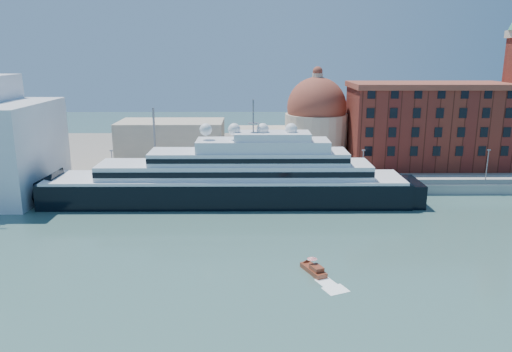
{
  "coord_description": "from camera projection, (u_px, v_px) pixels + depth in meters",
  "views": [
    {
      "loc": [
        3.37,
        -85.45,
        33.37
      ],
      "look_at": [
        4.24,
        18.0,
        7.56
      ],
      "focal_mm": 35.0,
      "sensor_mm": 36.0,
      "label": 1
    }
  ],
  "objects": [
    {
      "name": "warehouse",
      "position": [
        427.0,
        124.0,
        138.5
      ],
      "size": [
        43.0,
        19.0,
        23.25
      ],
      "color": "maroon",
      "rests_on": "land"
    },
    {
      "name": "church",
      "position": [
        262.0,
        132.0,
        144.37
      ],
      "size": [
        66.0,
        18.0,
        25.5
      ],
      "color": "beige",
      "rests_on": "land"
    },
    {
      "name": "land",
      "position": [
        242.0,
        153.0,
        163.48
      ],
      "size": [
        260.0,
        72.0,
        2.0
      ],
      "primitive_type": "cube",
      "color": "slate",
      "rests_on": "ground"
    },
    {
      "name": "ground",
      "position": [
        234.0,
        240.0,
        90.96
      ],
      "size": [
        400.0,
        400.0,
        0.0
      ],
      "primitive_type": "plane",
      "color": "#345A52",
      "rests_on": "ground"
    },
    {
      "name": "quay_fence",
      "position": [
        238.0,
        183.0,
        118.83
      ],
      "size": [
        180.0,
        0.1,
        1.2
      ],
      "primitive_type": "cube",
      "color": "slate",
      "rests_on": "quay"
    },
    {
      "name": "lamp_posts",
      "position": [
        185.0,
        153.0,
        119.78
      ],
      "size": [
        120.8,
        2.4,
        18.0
      ],
      "color": "slate",
      "rests_on": "quay"
    },
    {
      "name": "water_taxi",
      "position": [
        314.0,
        269.0,
        77.31
      ],
      "size": [
        3.84,
        5.73,
        2.59
      ],
      "rotation": [
        0.0,
        0.0,
        0.41
      ],
      "color": "maroon",
      "rests_on": "ground"
    },
    {
      "name": "quay",
      "position": [
        238.0,
        185.0,
        123.64
      ],
      "size": [
        180.0,
        10.0,
        2.5
      ],
      "primitive_type": "cube",
      "color": "gray",
      "rests_on": "ground"
    },
    {
      "name": "superyacht",
      "position": [
        215.0,
        183.0,
        112.08
      ],
      "size": [
        91.57,
        12.7,
        27.37
      ],
      "color": "black",
      "rests_on": "ground"
    }
  ]
}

